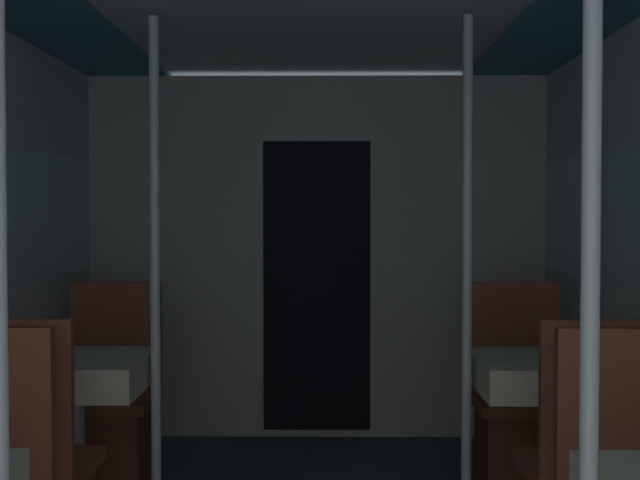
# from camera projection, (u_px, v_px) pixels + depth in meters

# --- Properties ---
(bulkhead_far) EXTENTS (2.73, 0.09, 2.16)m
(bulkhead_far) POSITION_uv_depth(u_px,v_px,m) (317.00, 258.00, 5.36)
(bulkhead_far) COLOR #A8A8A3
(bulkhead_far) RESTS_ON ground_plane
(dining_table_left_1) EXTENTS (0.62, 0.62, 0.74)m
(dining_table_left_1) POSITION_uv_depth(u_px,v_px,m) (72.00, 383.00, 3.73)
(dining_table_left_1) COLOR #4C4C51
(dining_table_left_1) RESTS_ON ground_plane
(chair_left_far_1) EXTENTS (0.46, 0.46, 1.00)m
(chair_left_far_1) POSITION_uv_depth(u_px,v_px,m) (108.00, 429.00, 4.33)
(chair_left_far_1) COLOR brown
(chair_left_far_1) RESTS_ON ground_plane
(support_pole_left_1) EXTENTS (0.04, 0.04, 2.16)m
(support_pole_left_1) POSITION_uv_depth(u_px,v_px,m) (155.00, 277.00, 3.71)
(support_pole_left_1) COLOR silver
(support_pole_left_1) RESTS_ON ground_plane
(support_pole_right_0) EXTENTS (0.04, 0.04, 2.16)m
(support_pole_right_0) POSITION_uv_depth(u_px,v_px,m) (590.00, 335.00, 1.95)
(support_pole_right_0) COLOR silver
(support_pole_right_0) RESTS_ON ground_plane
(dining_table_right_1) EXTENTS (0.62, 0.62, 0.74)m
(dining_table_right_1) POSITION_uv_depth(u_px,v_px,m) (551.00, 384.00, 3.71)
(dining_table_right_1) COLOR #4C4C51
(dining_table_right_1) RESTS_ON ground_plane
(chair_right_far_1) EXTENTS (0.46, 0.46, 1.00)m
(chair_right_far_1) POSITION_uv_depth(u_px,v_px,m) (520.00, 430.00, 4.30)
(chair_right_far_1) COLOR brown
(chair_right_far_1) RESTS_ON ground_plane
(support_pole_right_1) EXTENTS (0.04, 0.04, 2.16)m
(support_pole_right_1) POSITION_uv_depth(u_px,v_px,m) (467.00, 277.00, 3.70)
(support_pole_right_1) COLOR silver
(support_pole_right_1) RESTS_ON ground_plane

